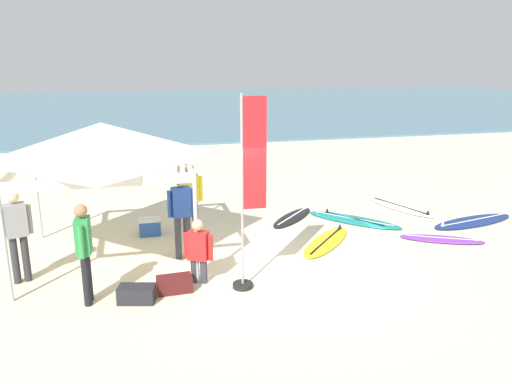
{
  "coord_description": "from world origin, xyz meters",
  "views": [
    {
      "loc": [
        -2.43,
        -8.81,
        3.99
      ],
      "look_at": [
        0.18,
        1.83,
        1.0
      ],
      "focal_mm": 35.35,
      "sensor_mm": 36.0,
      "label": 1
    }
  ],
  "objects_px": {
    "gear_bag_by_pole": "(137,294)",
    "banner_flag": "(249,202)",
    "canopy_tent": "(102,141)",
    "surfboard_yellow": "(326,241)",
    "surfboard_teal": "(353,220)",
    "surfboard_cyan": "(354,220)",
    "person_yellow": "(191,197)",
    "surfboard_black": "(293,217)",
    "person_grey": "(17,230)",
    "person_red": "(198,248)",
    "surfboard_white": "(401,207)",
    "surfboard_purple": "(442,239)",
    "person_blue": "(181,211)",
    "person_green": "(84,247)",
    "surfboard_navy": "(473,221)",
    "cooler_box": "(150,227)",
    "gear_bag_near_tent": "(174,284)"
  },
  "relations": [
    {
      "from": "gear_bag_by_pole",
      "to": "banner_flag",
      "type": "bearing_deg",
      "value": 3.08
    },
    {
      "from": "canopy_tent",
      "to": "surfboard_yellow",
      "type": "distance_m",
      "value": 5.14
    },
    {
      "from": "surfboard_teal",
      "to": "banner_flag",
      "type": "xyz_separation_m",
      "value": [
        -3.34,
        -2.94,
        1.54
      ]
    },
    {
      "from": "surfboard_cyan",
      "to": "banner_flag",
      "type": "xyz_separation_m",
      "value": [
        -3.35,
        -2.94,
        1.54
      ]
    },
    {
      "from": "person_yellow",
      "to": "gear_bag_by_pole",
      "type": "bearing_deg",
      "value": -114.45
    },
    {
      "from": "surfboard_yellow",
      "to": "surfboard_black",
      "type": "xyz_separation_m",
      "value": [
        -0.2,
        1.8,
        0.0
      ]
    },
    {
      "from": "banner_flag",
      "to": "gear_bag_by_pole",
      "type": "relative_size",
      "value": 5.67
    },
    {
      "from": "person_grey",
      "to": "gear_bag_by_pole",
      "type": "bearing_deg",
      "value": -32.8
    },
    {
      "from": "person_red",
      "to": "surfboard_white",
      "type": "bearing_deg",
      "value": 28.98
    },
    {
      "from": "surfboard_cyan",
      "to": "surfboard_purple",
      "type": "bearing_deg",
      "value": -52.27
    },
    {
      "from": "surfboard_yellow",
      "to": "banner_flag",
      "type": "bearing_deg",
      "value": -141.57
    },
    {
      "from": "surfboard_yellow",
      "to": "surfboard_teal",
      "type": "bearing_deg",
      "value": 45.92
    },
    {
      "from": "person_yellow",
      "to": "gear_bag_by_pole",
      "type": "relative_size",
      "value": 2.85
    },
    {
      "from": "surfboard_teal",
      "to": "person_blue",
      "type": "height_order",
      "value": "person_blue"
    },
    {
      "from": "person_green",
      "to": "person_yellow",
      "type": "bearing_deg",
      "value": 51.92
    },
    {
      "from": "surfboard_purple",
      "to": "person_grey",
      "type": "bearing_deg",
      "value": -179.81
    },
    {
      "from": "surfboard_purple",
      "to": "surfboard_white",
      "type": "xyz_separation_m",
      "value": [
        0.34,
        2.43,
        -0.0
      ]
    },
    {
      "from": "canopy_tent",
      "to": "person_yellow",
      "type": "height_order",
      "value": "canopy_tent"
    },
    {
      "from": "surfboard_navy",
      "to": "person_grey",
      "type": "xyz_separation_m",
      "value": [
        -10.09,
        -0.95,
        0.95
      ]
    },
    {
      "from": "surfboard_navy",
      "to": "cooler_box",
      "type": "xyz_separation_m",
      "value": [
        -7.74,
        1.03,
        0.16
      ]
    },
    {
      "from": "surfboard_white",
      "to": "cooler_box",
      "type": "relative_size",
      "value": 4.49
    },
    {
      "from": "surfboard_white",
      "to": "surfboard_black",
      "type": "bearing_deg",
      "value": -177.29
    },
    {
      "from": "surfboard_yellow",
      "to": "surfboard_black",
      "type": "relative_size",
      "value": 1.17
    },
    {
      "from": "surfboard_white",
      "to": "person_yellow",
      "type": "height_order",
      "value": "person_yellow"
    },
    {
      "from": "surfboard_white",
      "to": "cooler_box",
      "type": "distance_m",
      "value": 6.65
    },
    {
      "from": "surfboard_purple",
      "to": "person_green",
      "type": "relative_size",
      "value": 1.07
    },
    {
      "from": "person_red",
      "to": "cooler_box",
      "type": "xyz_separation_m",
      "value": [
        -0.76,
        2.76,
        -0.46
      ]
    },
    {
      "from": "surfboard_yellow",
      "to": "person_red",
      "type": "distance_m",
      "value": 3.3
    },
    {
      "from": "surfboard_purple",
      "to": "person_red",
      "type": "bearing_deg",
      "value": -171.63
    },
    {
      "from": "banner_flag",
      "to": "surfboard_navy",
      "type": "bearing_deg",
      "value": 19.14
    },
    {
      "from": "canopy_tent",
      "to": "person_red",
      "type": "bearing_deg",
      "value": -44.76
    },
    {
      "from": "surfboard_purple",
      "to": "gear_bag_by_pole",
      "type": "bearing_deg",
      "value": -168.78
    },
    {
      "from": "surfboard_yellow",
      "to": "person_blue",
      "type": "height_order",
      "value": "person_blue"
    },
    {
      "from": "person_red",
      "to": "surfboard_purple",
      "type": "bearing_deg",
      "value": 8.37
    },
    {
      "from": "surfboard_purple",
      "to": "person_blue",
      "type": "xyz_separation_m",
      "value": [
        -5.69,
        0.41,
        0.95
      ]
    },
    {
      "from": "gear_bag_by_pole",
      "to": "cooler_box",
      "type": "bearing_deg",
      "value": 83.9
    },
    {
      "from": "cooler_box",
      "to": "banner_flag",
      "type": "bearing_deg",
      "value": -63.16
    },
    {
      "from": "surfboard_purple",
      "to": "person_grey",
      "type": "relative_size",
      "value": 1.07
    },
    {
      "from": "surfboard_teal",
      "to": "surfboard_yellow",
      "type": "bearing_deg",
      "value": -134.08
    },
    {
      "from": "canopy_tent",
      "to": "surfboard_navy",
      "type": "bearing_deg",
      "value": 1.08
    },
    {
      "from": "surfboard_white",
      "to": "gear_bag_by_pole",
      "type": "distance_m",
      "value": 7.92
    },
    {
      "from": "gear_bag_near_tent",
      "to": "gear_bag_by_pole",
      "type": "relative_size",
      "value": 1.0
    },
    {
      "from": "person_green",
      "to": "person_grey",
      "type": "height_order",
      "value": "same"
    },
    {
      "from": "surfboard_navy",
      "to": "gear_bag_near_tent",
      "type": "relative_size",
      "value": 4.27
    },
    {
      "from": "person_blue",
      "to": "gear_bag_by_pole",
      "type": "distance_m",
      "value": 2.15
    },
    {
      "from": "banner_flag",
      "to": "gear_bag_by_pole",
      "type": "height_order",
      "value": "banner_flag"
    },
    {
      "from": "surfboard_yellow",
      "to": "person_grey",
      "type": "xyz_separation_m",
      "value": [
        -6.08,
        -0.51,
        0.95
      ]
    },
    {
      "from": "person_yellow",
      "to": "banner_flag",
      "type": "xyz_separation_m",
      "value": [
        0.7,
        -2.64,
        0.59
      ]
    },
    {
      "from": "surfboard_yellow",
      "to": "surfboard_black",
      "type": "bearing_deg",
      "value": 96.33
    },
    {
      "from": "person_yellow",
      "to": "surfboard_black",
      "type": "bearing_deg",
      "value": 18.13
    }
  ]
}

